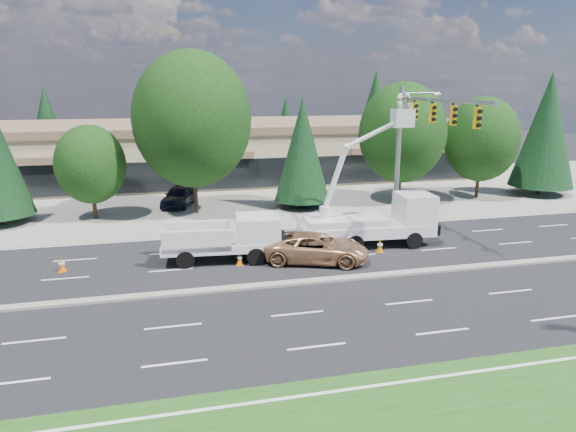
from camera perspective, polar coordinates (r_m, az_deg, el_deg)
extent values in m
plane|color=black|center=(24.32, -0.82, -7.68)|extent=(140.00, 140.00, 0.00)
cube|color=gray|center=(43.26, -6.56, 2.14)|extent=(140.00, 22.00, 0.01)
cube|color=gray|center=(24.30, -0.82, -7.55)|extent=(120.00, 0.55, 0.12)
cube|color=tan|center=(52.65, -7.96, 7.05)|extent=(50.00, 15.00, 5.00)
cube|color=brown|center=(52.38, -8.06, 9.92)|extent=(50.40, 15.40, 0.70)
cube|color=black|center=(45.37, -6.99, 4.62)|extent=(48.00, 0.12, 2.60)
cylinder|color=#332114|center=(39.63, -29.25, -0.20)|extent=(0.26, 0.26, 0.80)
cylinder|color=#332114|center=(38.23, -20.72, 1.27)|extent=(0.28, 0.28, 2.12)
ellipsoid|color=black|center=(37.74, -21.09, 5.37)|extent=(4.72, 4.72, 5.42)
cylinder|color=#332114|center=(37.76, -10.25, 3.09)|extent=(0.28, 0.28, 3.74)
ellipsoid|color=black|center=(37.13, -10.59, 10.49)|extent=(8.31, 8.31, 9.56)
cylinder|color=#332114|center=(39.28, 1.57, 1.56)|extent=(0.26, 0.26, 0.80)
cone|color=black|center=(38.58, 1.61, 7.39)|extent=(4.18, 4.18, 7.63)
cylinder|color=#332114|center=(41.78, 12.27, 3.58)|extent=(0.28, 0.28, 3.04)
ellipsoid|color=black|center=(41.24, 12.57, 9.00)|extent=(6.76, 6.76, 7.77)
cylinder|color=#332114|center=(45.24, 20.31, 3.59)|extent=(0.28, 0.28, 2.68)
ellipsoid|color=black|center=(44.77, 20.71, 7.98)|extent=(5.95, 5.95, 6.84)
cylinder|color=#332114|center=(48.96, 26.10, 2.66)|extent=(0.26, 0.26, 0.80)
cone|color=black|center=(48.31, 26.77, 8.55)|extent=(5.17, 5.17, 9.45)
cylinder|color=#332114|center=(65.93, -24.78, 5.49)|extent=(0.26, 0.26, 0.80)
cone|color=black|center=(65.49, -25.19, 9.30)|extent=(4.55, 4.55, 8.31)
cylinder|color=#332114|center=(64.60, -12.48, 6.32)|extent=(0.26, 0.26, 0.80)
cone|color=black|center=(64.09, -12.75, 11.12)|extent=(5.50, 5.50, 10.05)
cylinder|color=#332114|center=(66.28, -0.22, 6.86)|extent=(0.26, 0.26, 0.80)
cone|color=black|center=(65.90, -0.22, 10.02)|extent=(3.85, 3.85, 7.04)
cylinder|color=#332114|center=(69.95, 9.47, 7.06)|extent=(0.26, 0.26, 0.80)
cone|color=black|center=(69.48, 9.66, 11.56)|extent=(5.58, 5.58, 10.19)
cylinder|color=gray|center=(34.86, 12.12, 6.45)|extent=(0.32, 0.32, 9.00)
cylinder|color=gray|center=(30.12, 16.63, 12.23)|extent=(0.20, 10.00, 0.20)
cylinder|color=gray|center=(35.13, 14.45, 13.10)|extent=(2.60, 0.12, 0.12)
cube|color=gold|center=(32.79, 13.91, 11.22)|extent=(0.32, 0.22, 1.05)
cube|color=gold|center=(30.85, 15.78, 10.93)|extent=(0.32, 0.22, 1.05)
cube|color=gold|center=(28.94, 17.90, 10.58)|extent=(0.32, 0.22, 1.05)
cube|color=gold|center=(27.08, 20.30, 10.17)|extent=(0.32, 0.22, 1.05)
cube|color=silver|center=(27.60, -7.44, -3.14)|extent=(6.36, 2.81, 0.46)
cube|color=silver|center=(27.47, -3.40, -1.56)|extent=(2.45, 2.41, 1.55)
cube|color=black|center=(27.47, -2.02, -1.09)|extent=(0.26, 1.96, 1.03)
cube|color=silver|center=(28.40, -10.00, -1.65)|extent=(3.52, 0.62, 1.13)
cube|color=silver|center=(26.53, -10.11, -2.81)|extent=(3.52, 0.62, 1.13)
cube|color=silver|center=(30.19, 8.64, -1.45)|extent=(7.92, 2.80, 0.68)
cube|color=silver|center=(30.97, 13.85, 0.65)|extent=(2.08, 2.40, 1.95)
cube|color=black|center=(31.24, 15.10, 0.96)|extent=(0.20, 1.95, 1.17)
cube|color=silver|center=(29.68, 6.36, -0.58)|extent=(4.80, 2.52, 0.49)
cylinder|color=silver|center=(29.25, 4.19, 0.34)|extent=(0.68, 0.68, 0.78)
cube|color=silver|center=(29.78, 12.62, 10.59)|extent=(1.12, 0.94, 1.05)
imported|color=beige|center=(29.68, 12.27, 11.36)|extent=(0.44, 0.64, 1.68)
imported|color=beige|center=(29.84, 13.05, 11.33)|extent=(0.68, 0.85, 1.68)
ellipsoid|color=white|center=(29.65, 12.36, 13.00)|extent=(0.25, 0.25, 0.18)
ellipsoid|color=white|center=(29.81, 13.14, 12.97)|extent=(0.25, 0.25, 0.18)
cube|color=orange|center=(28.37, -23.77, -5.64)|extent=(0.40, 0.40, 0.03)
cone|color=orange|center=(28.26, -23.83, -5.00)|extent=(0.36, 0.36, 0.70)
cylinder|color=white|center=(28.24, -23.85, -4.86)|extent=(0.29, 0.29, 0.10)
cube|color=orange|center=(27.01, -5.39, -5.41)|extent=(0.40, 0.40, 0.03)
cone|color=orange|center=(26.89, -5.40, -4.74)|extent=(0.36, 0.36, 0.70)
cylinder|color=white|center=(26.87, -5.41, -4.60)|extent=(0.29, 0.29, 0.10)
cube|color=orange|center=(27.83, -3.81, -4.77)|extent=(0.40, 0.40, 0.03)
cone|color=orange|center=(27.72, -3.82, -4.11)|extent=(0.36, 0.36, 0.70)
cylinder|color=white|center=(27.70, -3.82, -3.98)|extent=(0.29, 0.29, 0.10)
cube|color=orange|center=(29.40, 10.15, -3.91)|extent=(0.40, 0.40, 0.03)
cone|color=orange|center=(29.30, 10.17, -3.29)|extent=(0.36, 0.36, 0.70)
cylinder|color=white|center=(29.28, 10.18, -3.15)|extent=(0.29, 0.29, 0.10)
imported|color=tan|center=(27.21, 3.21, -3.55)|extent=(6.01, 4.21, 1.52)
imported|color=black|center=(40.59, -11.99, 2.24)|extent=(3.34, 5.03, 1.59)
imported|color=black|center=(40.33, 2.25, 2.42)|extent=(2.83, 4.89, 1.52)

